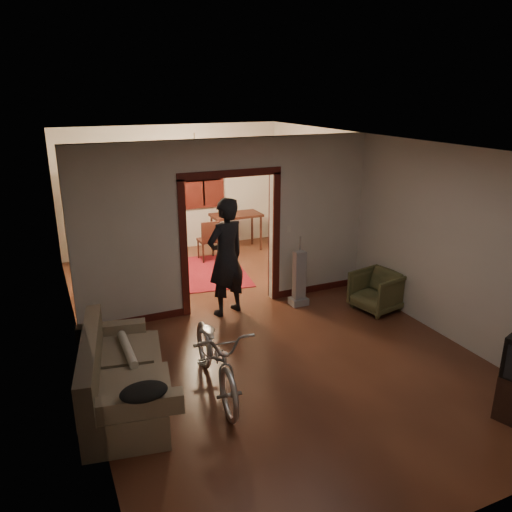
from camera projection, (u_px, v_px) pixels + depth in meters
floor at (248, 322)px, 7.91m from camera, size 5.00×8.50×0.01m
ceiling at (247, 142)px, 7.03m from camera, size 5.00×8.50×0.01m
wall_back at (173, 189)px, 11.15m from camera, size 5.00×0.02×2.80m
wall_left at (72, 260)px, 6.50m from camera, size 0.02×8.50×2.80m
wall_right at (383, 221)px, 8.44m from camera, size 0.02×8.50×2.80m
partition_wall at (230, 226)px, 8.12m from camera, size 5.00×0.14×2.80m
door_casing at (230, 243)px, 8.21m from camera, size 1.74×0.20×2.32m
far_window at (203, 180)px, 11.34m from camera, size 0.98×0.06×1.28m
chandelier at (195, 155)px, 9.33m from camera, size 0.24×0.24×0.24m
light_switch at (289, 229)px, 8.51m from camera, size 0.08×0.01×0.12m
sofa at (124, 369)px, 5.75m from camera, size 1.20×2.07×0.90m
rolled_paper at (127, 349)px, 6.02m from camera, size 0.10×0.84×0.10m
jacket at (144, 392)px, 4.91m from camera, size 0.47×0.36×0.14m
bicycle at (216, 355)px, 5.98m from camera, size 0.80×1.88×0.96m
armchair at (377, 291)px, 8.28m from camera, size 0.85×0.83×0.66m
vacuum at (299, 278)px, 8.42m from camera, size 0.30×0.25×0.96m
person at (226, 257)px, 7.96m from camera, size 0.82×0.67×1.93m
oriental_rug at (205, 272)px, 10.06m from camera, size 1.85×2.26×0.02m
locker at (117, 216)px, 10.48m from camera, size 1.05×0.68×1.98m
globe at (113, 170)px, 10.18m from camera, size 0.30×0.30×0.30m
desk at (236, 232)px, 11.38m from camera, size 1.26×0.95×0.83m
desk_chair at (208, 240)px, 10.67m from camera, size 0.46×0.46×0.89m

